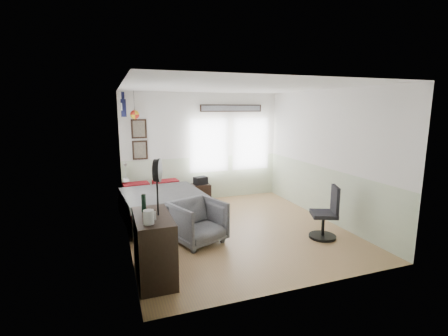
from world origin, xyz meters
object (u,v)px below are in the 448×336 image
Objects in this scene: armchair at (198,222)px; task_chair at (326,217)px; dresser at (154,247)px; bed at (160,206)px; nightstand at (201,193)px.

task_chair is at bearing -35.55° from armchair.
armchair is at bearing -171.55° from task_chair.
bed is at bearing 79.13° from dresser.
dresser is at bearing -153.57° from armchair.
nightstand is at bearing 36.76° from bed.
nightstand is at bearing 140.29° from task_chair.
armchair is (0.44, -1.34, 0.05)m from bed.
nightstand is 3.34m from task_chair.
nightstand is at bearing 64.33° from dresser.
nightstand is at bearing 52.44° from armchair.
nightstand is (1.16, 1.04, -0.10)m from bed.
armchair is at bearing -104.19° from nightstand.
dresser is 1.21× the size of armchair.
bed is at bearing 167.52° from task_chair.
dresser is at bearing -113.06° from nightstand.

